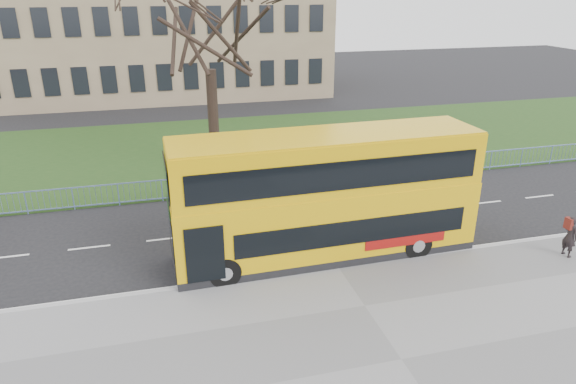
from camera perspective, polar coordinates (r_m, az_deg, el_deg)
The scene contains 9 objects.
ground at distance 20.41m, azimuth 4.04°, elevation -6.38°, with size 120.00×120.00×0.00m, color black.
pavement at distance 15.23m, azimuth 12.47°, elevation -17.86°, with size 80.00×10.50×0.12m, color slate.
kerb at distance 19.11m, azimuth 5.53°, elevation -8.33°, with size 80.00×0.20×0.14m, color #9C9C9F.
grass_verge at distance 33.24m, azimuth -3.76°, elevation 5.13°, with size 80.00×15.40×0.08m, color #1C3A15.
guard_railing at distance 25.95m, azimuth -0.51°, elevation 1.42°, with size 40.00×0.12×1.10m, color #6C87C0, non-canonical shape.
bare_tree at distance 27.28m, azimuth -8.73°, elevation 15.53°, with size 9.28×9.28×13.25m, color black, non-canonical shape.
civic_building at distance 52.03m, azimuth -14.34°, elevation 18.47°, with size 30.00×15.00×14.00m, color #826C52.
yellow_bus at distance 18.96m, azimuth 4.24°, elevation -0.18°, with size 11.38×2.93×4.75m.
pedestrian at distance 22.04m, azimuth 28.84°, elevation -4.33°, with size 0.59×0.39×1.62m, color black.
Camera 1 is at (-5.89, -16.96, 9.71)m, focal length 32.00 mm.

